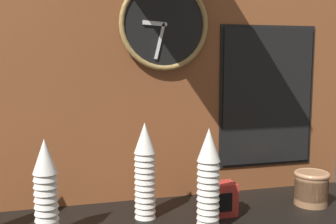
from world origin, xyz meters
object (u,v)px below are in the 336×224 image
at_px(cup_stack_center, 145,171).
at_px(cup_stack_center_right, 208,180).
at_px(napkin_dispenser, 219,199).
at_px(bowl_stack_far_right, 311,187).
at_px(menu_board, 267,97).
at_px(wall_clock, 164,25).
at_px(cup_stack_left, 46,190).

relative_size(cup_stack_center, cup_stack_center_right, 1.00).
height_order(cup_stack_center, napkin_dispenser, cup_stack_center).
distance_m(bowl_stack_far_right, napkin_dispenser, 0.37).
distance_m(bowl_stack_far_right, menu_board, 0.39).
bearing_deg(napkin_dispenser, wall_clock, 123.50).
height_order(cup_stack_center, cup_stack_left, cup_stack_center).
relative_size(cup_stack_center, wall_clock, 0.97).
xyz_separation_m(cup_stack_left, menu_board, (0.87, 0.27, 0.23)).
distance_m(cup_stack_center_right, napkin_dispenser, 0.18).
bearing_deg(cup_stack_left, cup_stack_center, 16.70).
distance_m(cup_stack_left, napkin_dispenser, 0.59).
bearing_deg(cup_stack_center, wall_clock, 56.33).
xyz_separation_m(wall_clock, napkin_dispenser, (0.14, -0.21, -0.61)).
distance_m(cup_stack_center, menu_board, 0.62).
relative_size(bowl_stack_far_right, wall_clock, 0.38).
height_order(bowl_stack_far_right, menu_board, menu_board).
xyz_separation_m(menu_board, napkin_dispenser, (-0.29, -0.22, -0.33)).
distance_m(wall_clock, menu_board, 0.52).
height_order(cup_stack_left, bowl_stack_far_right, cup_stack_left).
relative_size(cup_stack_center, menu_board, 0.58).
relative_size(cup_stack_center, cup_stack_left, 1.07).
height_order(cup_stack_center, menu_board, menu_board).
relative_size(menu_board, napkin_dispenser, 4.93).
relative_size(cup_stack_left, bowl_stack_far_right, 2.39).
bearing_deg(menu_board, cup_stack_center, -162.02).
xyz_separation_m(cup_stack_left, cup_stack_center_right, (0.49, -0.06, 0.01)).
height_order(cup_stack_center_right, bowl_stack_far_right, cup_stack_center_right).
bearing_deg(cup_stack_left, menu_board, 17.51).
bearing_deg(cup_stack_left, wall_clock, 31.43).
bearing_deg(cup_stack_center_right, bowl_stack_far_right, 15.21).
relative_size(cup_stack_center_right, menu_board, 0.58).
relative_size(wall_clock, menu_board, 0.60).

